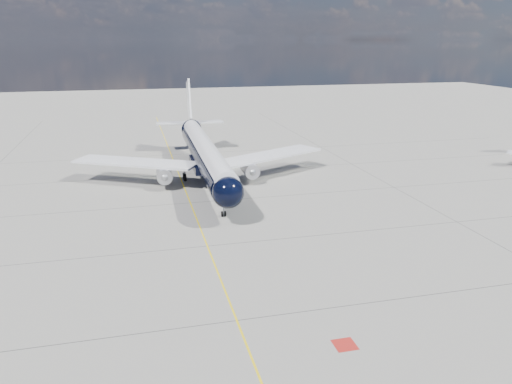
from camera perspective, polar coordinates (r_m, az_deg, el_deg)
ground at (r=71.71m, az=-8.00°, el=-0.02°), size 320.00×320.00×0.00m
taxiway_centerline at (r=66.97m, az=-7.52°, el=-1.23°), size 0.16×160.00×0.01m
red_marking at (r=37.65m, az=10.11°, el=-16.80°), size 1.60×1.60×0.01m
main_airliner at (r=77.02m, az=-5.93°, el=4.56°), size 39.63×48.16×13.93m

